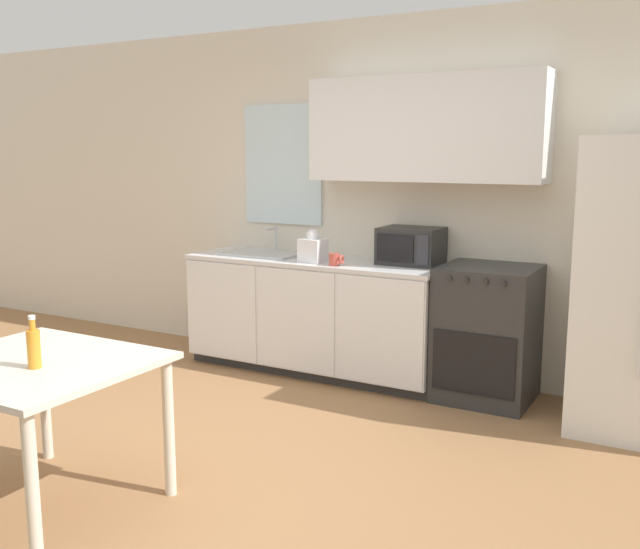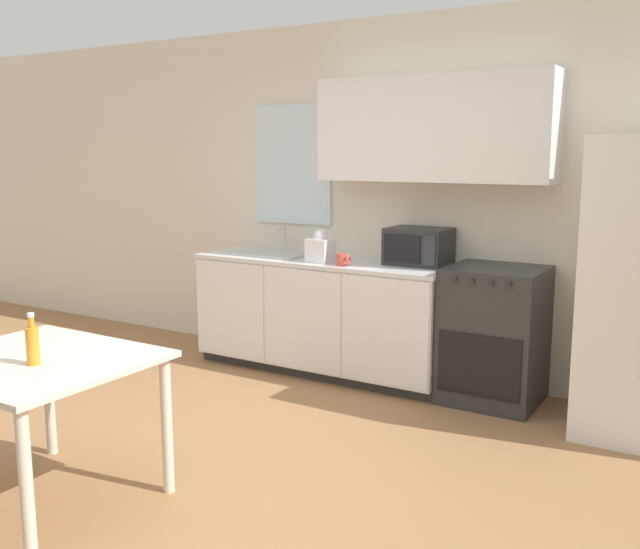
{
  "view_description": "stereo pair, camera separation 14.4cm",
  "coord_description": "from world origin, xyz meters",
  "px_view_note": "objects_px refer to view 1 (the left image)",
  "views": [
    {
      "loc": [
        2.23,
        -2.73,
        1.7
      ],
      "look_at": [
        0.38,
        0.58,
        1.05
      ],
      "focal_mm": 40.0,
      "sensor_mm": 36.0,
      "label": 1
    },
    {
      "loc": [
        2.36,
        -2.66,
        1.7
      ],
      "look_at": [
        0.38,
        0.58,
        1.05
      ],
      "focal_mm": 40.0,
      "sensor_mm": 36.0,
      "label": 2
    }
  ],
  "objects_px": {
    "microwave": "(411,246)",
    "drink_bottle": "(34,347)",
    "coffee_mug": "(335,259)",
    "dining_table": "(36,382)",
    "oven_range": "(487,333)"
  },
  "relations": [
    {
      "from": "coffee_mug",
      "to": "drink_bottle",
      "type": "height_order",
      "value": "coffee_mug"
    },
    {
      "from": "microwave",
      "to": "drink_bottle",
      "type": "distance_m",
      "value": 2.84
    },
    {
      "from": "microwave",
      "to": "dining_table",
      "type": "bearing_deg",
      "value": -106.68
    },
    {
      "from": "microwave",
      "to": "dining_table",
      "type": "distance_m",
      "value": 2.82
    },
    {
      "from": "dining_table",
      "to": "drink_bottle",
      "type": "relative_size",
      "value": 4.17
    },
    {
      "from": "oven_range",
      "to": "microwave",
      "type": "xyz_separation_m",
      "value": [
        -0.62,
        0.1,
        0.56
      ]
    },
    {
      "from": "coffee_mug",
      "to": "dining_table",
      "type": "height_order",
      "value": "coffee_mug"
    },
    {
      "from": "microwave",
      "to": "dining_table",
      "type": "xyz_separation_m",
      "value": [
        -0.8,
        -2.68,
        -0.39
      ]
    },
    {
      "from": "microwave",
      "to": "dining_table",
      "type": "relative_size",
      "value": 0.43
    },
    {
      "from": "oven_range",
      "to": "drink_bottle",
      "type": "relative_size",
      "value": 3.84
    },
    {
      "from": "microwave",
      "to": "coffee_mug",
      "type": "relative_size",
      "value": 4.05
    },
    {
      "from": "oven_range",
      "to": "dining_table",
      "type": "xyz_separation_m",
      "value": [
        -1.42,
        -2.58,
        0.17
      ]
    },
    {
      "from": "oven_range",
      "to": "dining_table",
      "type": "distance_m",
      "value": 2.95
    },
    {
      "from": "dining_table",
      "to": "drink_bottle",
      "type": "bearing_deg",
      "value": -37.04
    },
    {
      "from": "dining_table",
      "to": "coffee_mug",
      "type": "bearing_deg",
      "value": 81.34
    }
  ]
}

